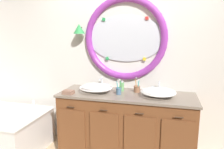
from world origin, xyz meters
TOP-DOWN VIEW (x-y plane):
  - back_wall_assembly at (-0.00, 0.58)m, footprint 6.40×0.26m
  - vanity_counter at (0.06, 0.24)m, footprint 1.81×0.66m
  - sink_basin_left at (-0.36, 0.22)m, footprint 0.45×0.45m
  - sink_basin_right at (0.47, 0.22)m, footprint 0.44×0.44m
  - faucet_set_left at (-0.36, 0.47)m, footprint 0.23×0.13m
  - faucet_set_right at (0.47, 0.46)m, footprint 0.22×0.15m
  - toothbrush_holder_left at (-0.04, 0.19)m, footprint 0.08×0.08m
  - toothbrush_holder_right at (0.18, 0.36)m, footprint 0.09×0.09m
  - soap_dispenser at (-0.03, 0.37)m, footprint 0.06×0.07m
  - folded_hand_towel at (-0.69, 0.04)m, footprint 0.15×0.11m

SIDE VIEW (x-z plane):
  - vanity_counter at x=0.06m, z-range 0.00..0.91m
  - folded_hand_towel at x=-0.69m, z-range 0.91..0.96m
  - toothbrush_holder_right at x=0.18m, z-range 0.86..1.07m
  - toothbrush_holder_left at x=-0.04m, z-range 0.86..1.07m
  - faucet_set_right at x=0.47m, z-range 0.90..1.04m
  - sink_basin_right at x=0.47m, z-range 0.91..1.03m
  - faucet_set_left at x=-0.36m, z-range 0.90..1.05m
  - sink_basin_left at x=-0.36m, z-range 0.91..1.04m
  - soap_dispenser at x=-0.03m, z-range 0.90..1.05m
  - back_wall_assembly at x=0.00m, z-range 0.04..2.64m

